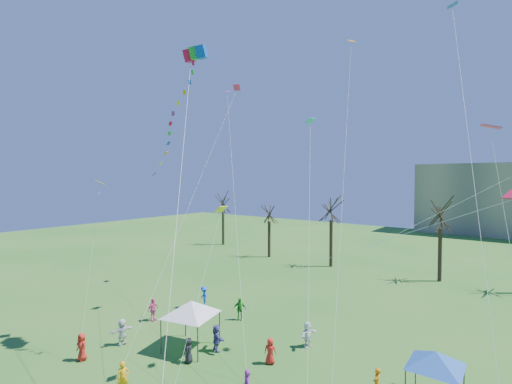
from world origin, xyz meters
The scene contains 6 objects.
bare_tree_row centered at (2.79, 35.92, 6.82)m, with size 70.03×8.47×10.67m.
big_box_kite centered at (-6.67, 6.21, 15.49)m, with size 5.33×5.87×21.71m.
canopy_tent_white centered at (-6.60, 7.23, 2.81)m, with size 4.28×4.28×3.31m.
canopy_tent_blue centered at (8.05, 10.71, 2.33)m, with size 3.66×3.66×2.74m.
festival_crowd centered at (-1.50, 6.62, 0.89)m, with size 26.12×14.37×1.86m.
small_kites_aloft centered at (-0.07, 11.30, 14.72)m, with size 30.65×18.17×32.59m.
Camera 1 is at (11.55, -9.36, 11.63)m, focal length 25.00 mm.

